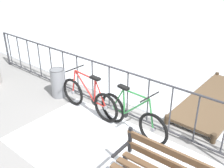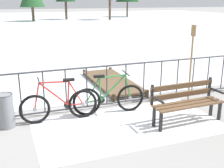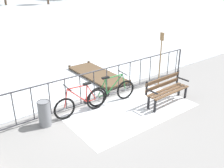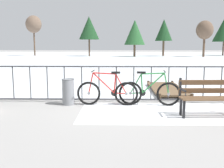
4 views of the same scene
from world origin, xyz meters
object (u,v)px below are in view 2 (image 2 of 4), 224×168
Objects in this scene: trash_bin at (6,111)px; oar_upright at (191,58)px; bicycle_near_railing at (59,105)px; park_bench at (186,99)px; bicycle_second at (109,98)px.

oar_upright reaches higher than trash_bin.
bicycle_near_railing is 1.11m from trash_bin.
bicycle_near_railing is 2.34× the size of trash_bin.
oar_upright is at bearing 51.23° from park_bench.
park_bench is at bearing -36.77° from bicycle_second.
oar_upright is at bearing 0.58° from trash_bin.
park_bench is 3.82m from trash_bin.
trash_bin is at bearing -179.42° from oar_upright.
oar_upright is (0.91, 1.14, 0.63)m from park_bench.
bicycle_near_railing is 1.06× the size of park_bench.
trash_bin is 4.63m from oar_upright.
trash_bin is at bearing 178.71° from bicycle_second.
trash_bin is at bearing 163.41° from park_bench.
trash_bin is (-1.11, 0.06, 0.00)m from bicycle_near_railing.
bicycle_near_railing is at bearing -178.21° from oar_upright.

